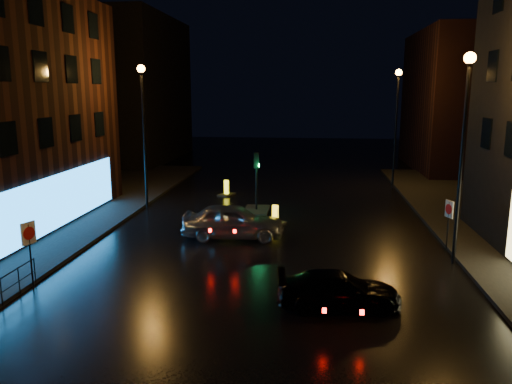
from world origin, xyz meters
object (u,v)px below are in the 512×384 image
traffic_signal (256,203)px  bollard_far (226,192)px  silver_hatchback (233,221)px  bollard_near (275,221)px  road_sign_left (29,239)px  dark_sedan (339,290)px  road_sign_right (449,214)px

traffic_signal → bollard_far: traffic_signal is taller
silver_hatchback → bollard_far: 9.91m
traffic_signal → bollard_near: 3.18m
bollard_far → road_sign_left: size_ratio=0.57×
traffic_signal → bollard_near: (1.31, -2.89, -0.27)m
traffic_signal → road_sign_left: bearing=-118.5°
silver_hatchback → traffic_signal: bearing=-8.6°
silver_hatchback → bollard_near: (1.83, 2.56, -0.59)m
traffic_signal → dark_sedan: 13.41m
traffic_signal → road_sign_left: traffic_signal is taller
traffic_signal → dark_sedan: traffic_signal is taller
silver_hatchback → bollard_far: (-1.98, 9.69, -0.60)m
bollard_near → road_sign_left: (-8.01, -9.45, 1.59)m
road_sign_left → bollard_near: bearing=68.8°
bollard_near → road_sign_right: (7.79, -3.61, 1.49)m
traffic_signal → silver_hatchback: size_ratio=0.71×
silver_hatchback → road_sign_right: 9.71m
silver_hatchback → road_sign_left: road_sign_left is taller
traffic_signal → bollard_far: size_ratio=2.48×
traffic_signal → silver_hatchback: traffic_signal is taller
dark_sedan → road_sign_left: (-10.82, 0.42, 1.24)m
silver_hatchback → bollard_far: size_ratio=3.47×
dark_sedan → bollard_near: bearing=9.9°
bollard_near → bollard_far: 8.08m
road_sign_left → road_sign_right: 16.84m
bollard_near → road_sign_right: 8.71m
dark_sedan → road_sign_left: 10.89m
silver_hatchback → dark_sedan: silver_hatchback is taller
bollard_far → road_sign_left: bearing=-82.7°
traffic_signal → silver_hatchback: 5.48m
road_sign_left → bollard_far: bearing=94.8°
bollard_near → bollard_far: bearing=142.7°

